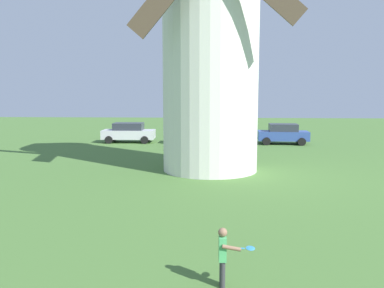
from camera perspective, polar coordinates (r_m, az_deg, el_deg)
windmill at (r=19.97m, az=2.74°, el=16.43°), size 8.05×5.46×14.20m
player_far at (r=8.17m, az=4.63°, el=-15.56°), size 0.72×0.47×1.22m
parked_car_silver at (r=31.58m, az=-9.18°, el=1.69°), size 4.13×1.96×1.56m
parked_car_green at (r=30.63m, az=0.86°, el=1.61°), size 4.40×1.96×1.56m
parked_car_blue at (r=30.96m, az=13.07°, el=1.48°), size 3.90×2.06×1.56m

